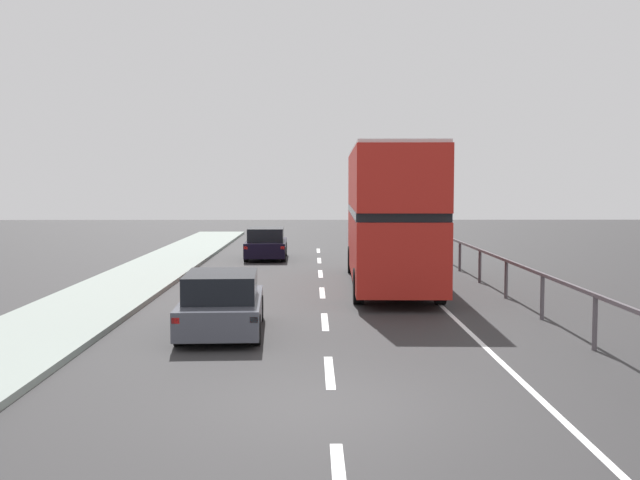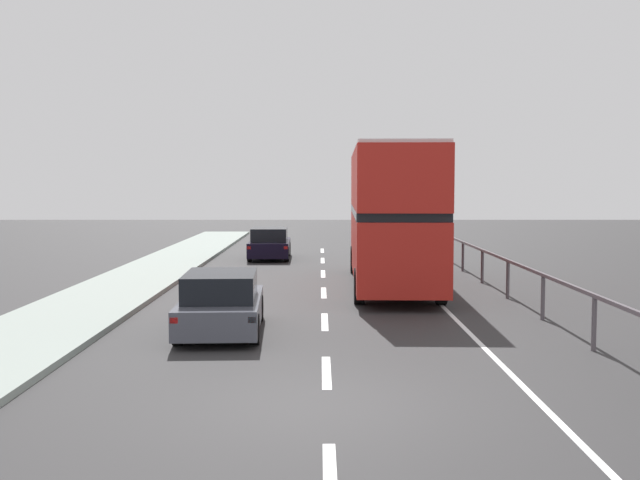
# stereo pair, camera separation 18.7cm
# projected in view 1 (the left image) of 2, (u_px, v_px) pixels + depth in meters

# --- Properties ---
(ground_plane) EXTENTS (73.09, 120.00, 0.10)m
(ground_plane) POSITION_uv_depth(u_px,v_px,m) (332.00, 408.00, 11.51)
(ground_plane) COLOR #2C2B2C
(lane_paint_markings) EXTENTS (3.36, 46.00, 0.01)m
(lane_paint_markings) POSITION_uv_depth(u_px,v_px,m) (401.00, 313.00, 19.74)
(lane_paint_markings) COLOR silver
(lane_paint_markings) RESTS_ON ground
(bridge_side_railing) EXTENTS (0.10, 42.00, 1.15)m
(bridge_side_railing) POSITION_uv_depth(u_px,v_px,m) (523.00, 274.00, 20.47)
(bridge_side_railing) COLOR #534B51
(bridge_side_railing) RESTS_ON ground
(double_decker_bus_red) EXTENTS (2.76, 10.57, 4.47)m
(double_decker_bus_red) POSITION_uv_depth(u_px,v_px,m) (390.00, 213.00, 24.69)
(double_decker_bus_red) COLOR red
(double_decker_bus_red) RESTS_ON ground
(hatchback_car_near) EXTENTS (1.92, 4.17, 1.37)m
(hatchback_car_near) POSITION_uv_depth(u_px,v_px,m) (222.00, 304.00, 17.02)
(hatchback_car_near) COLOR #454752
(hatchback_car_near) RESTS_ON ground
(sedan_car_ahead) EXTENTS (1.83, 4.09, 1.39)m
(sedan_car_ahead) POSITION_uv_depth(u_px,v_px,m) (266.00, 244.00, 33.95)
(sedan_car_ahead) COLOR black
(sedan_car_ahead) RESTS_ON ground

